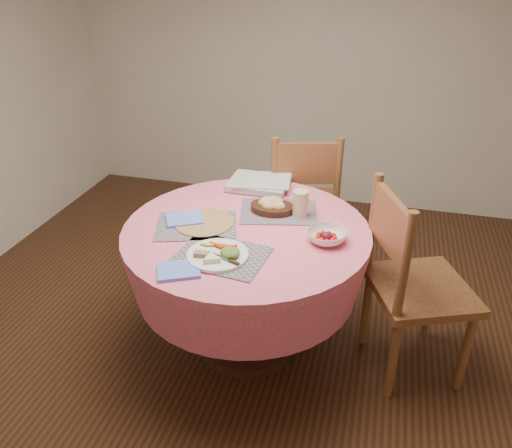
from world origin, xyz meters
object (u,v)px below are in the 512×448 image
at_px(fruit_bowl, 326,236).
at_px(latte_mug, 301,203).
at_px(chair_right, 411,282).
at_px(dinner_plate, 219,254).
at_px(wicker_trivet, 204,223).
at_px(chair_back, 302,202).
at_px(dining_table, 247,261).
at_px(bread_bowl, 272,205).

bearing_deg(fruit_bowl, latte_mug, 126.54).
xyz_separation_m(chair_right, dinner_plate, (-0.87, -0.34, 0.23)).
bearing_deg(latte_mug, wicker_trivet, -155.78).
bearing_deg(chair_right, dinner_plate, 88.92).
bearing_deg(dinner_plate, latte_mug, 60.21).
xyz_separation_m(wicker_trivet, fruit_bowl, (0.62, -0.02, 0.02)).
bearing_deg(chair_right, chair_back, 18.49).
xyz_separation_m(chair_right, chair_back, (-0.67, 0.77, -0.01)).
height_order(chair_back, fruit_bowl, chair_back).
distance_m(dining_table, fruit_bowl, 0.46).
bearing_deg(latte_mug, chair_back, 98.22).
bearing_deg(bread_bowl, dinner_plate, -103.94).
relative_size(dining_table, dinner_plate, 4.45).
bearing_deg(bread_bowl, chair_back, 83.73).
relative_size(dining_table, latte_mug, 9.03).
xyz_separation_m(wicker_trivet, bread_bowl, (0.30, 0.22, 0.03)).
xyz_separation_m(wicker_trivet, dinner_plate, (0.17, -0.29, 0.02)).
bearing_deg(wicker_trivet, dining_table, 3.17).
relative_size(dinner_plate, fruit_bowl, 1.33).
xyz_separation_m(dining_table, chair_back, (0.15, 0.81, -0.03)).
bearing_deg(bread_bowl, latte_mug, -5.32).
bearing_deg(chair_right, latte_mug, 53.03).
bearing_deg(dinner_plate, chair_back, 80.19).
bearing_deg(latte_mug, bread_bowl, 174.68).
bearing_deg(dinner_plate, fruit_bowl, 31.10).
bearing_deg(latte_mug, dining_table, -140.87).
relative_size(chair_right, latte_mug, 7.56).
distance_m(dining_table, bread_bowl, 0.32).
height_order(chair_back, dinner_plate, chair_back).
relative_size(latte_mug, fruit_bowl, 0.66).
height_order(chair_back, wicker_trivet, chair_back).
distance_m(bread_bowl, fruit_bowl, 0.40).
distance_m(dining_table, chair_right, 0.82).
xyz_separation_m(chair_back, wicker_trivet, (-0.37, -0.83, 0.23)).
height_order(dining_table, dinner_plate, dinner_plate).
bearing_deg(chair_right, wicker_trivet, 70.40).
xyz_separation_m(wicker_trivet, latte_mug, (0.46, 0.21, 0.07)).
bearing_deg(latte_mug, chair_right, -14.19).
distance_m(dinner_plate, fruit_bowl, 0.52).
relative_size(dining_table, fruit_bowl, 5.93).
relative_size(dinner_plate, latte_mug, 2.03).
height_order(dinner_plate, latte_mug, latte_mug).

